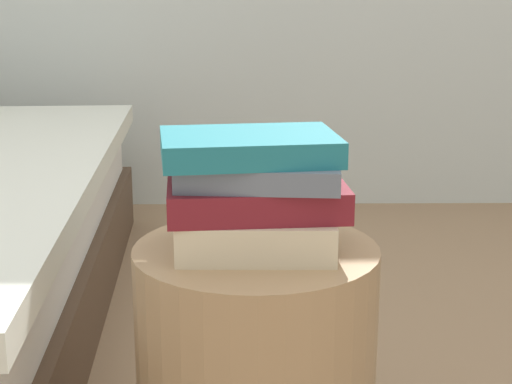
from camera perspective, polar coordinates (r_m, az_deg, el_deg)
name	(u,v)px	position (r m, az deg, el deg)	size (l,w,h in m)	color
side_table	(256,381)	(1.40, 0.00, -13.47)	(0.41, 0.41, 0.49)	tan
book_cream	(257,232)	(1.29, 0.11, -2.87)	(0.25, 0.19, 0.06)	beige
book_maroon	(259,197)	(1.28, 0.21, -0.38)	(0.28, 0.19, 0.05)	maroon
book_slate	(260,169)	(1.28, 0.29, 1.64)	(0.25, 0.20, 0.04)	slate
book_teal	(249,146)	(1.26, -0.51, 3.30)	(0.28, 0.19, 0.04)	#1E727F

